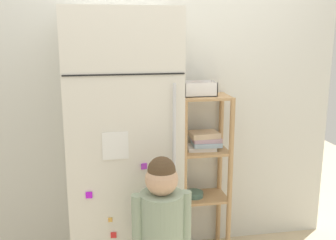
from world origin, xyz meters
name	(u,v)px	position (x,y,z in m)	size (l,w,h in m)	color
kitchen_wall_back	(158,102)	(0.00, 0.38, 1.15)	(2.74, 0.03, 2.30)	silver
refrigerator	(123,151)	(-0.29, 0.02, 0.90)	(0.68, 0.70, 1.80)	silver
child_standing	(162,227)	(-0.12, -0.50, 0.62)	(0.33, 0.24, 1.02)	#33392F
pantry_shelf_unit	(203,160)	(0.31, 0.21, 0.74)	(0.37, 0.28, 1.22)	tan
fruit_bin	(198,90)	(0.26, 0.23, 1.26)	(0.23, 0.15, 0.10)	white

